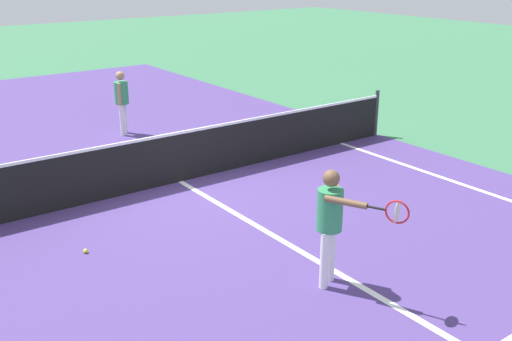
{
  "coord_description": "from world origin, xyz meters",
  "views": [
    {
      "loc": [
        -4.95,
        -9.18,
        3.92
      ],
      "look_at": [
        -0.15,
        -2.6,
        1.0
      ],
      "focal_mm": 41.74,
      "sensor_mm": 36.0,
      "label": 1
    }
  ],
  "objects": [
    {
      "name": "ground_plane",
      "position": [
        0.0,
        0.0,
        0.0
      ],
      "size": [
        60.0,
        60.0,
        0.0
      ],
      "primitive_type": "plane",
      "color": "#38724C"
    },
    {
      "name": "player_near",
      "position": [
        -0.29,
        -4.36,
        0.95
      ],
      "size": [
        0.52,
        1.15,
        1.54
      ],
      "color": "white",
      "rests_on": "ground_plane"
    },
    {
      "name": "tennis_ball_near_net",
      "position": [
        -2.48,
        -1.72,
        0.03
      ],
      "size": [
        0.07,
        0.07,
        0.07
      ],
      "primitive_type": "sphere",
      "color": "#CCE033",
      "rests_on": "ground_plane"
    },
    {
      "name": "net",
      "position": [
        0.0,
        0.0,
        0.49
      ],
      "size": [
        10.48,
        0.09,
        1.07
      ],
      "color": "#33383D",
      "rests_on": "ground_plane"
    },
    {
      "name": "line_center_service",
      "position": [
        0.0,
        -3.2,
        0.0
      ],
      "size": [
        0.1,
        6.4,
        0.01
      ],
      "primitive_type": "cube",
      "color": "white",
      "rests_on": "ground_plane"
    },
    {
      "name": "court_surface_inbounds",
      "position": [
        0.0,
        0.0,
        0.0
      ],
      "size": [
        10.62,
        24.4,
        0.0
      ],
      "primitive_type": "cube",
      "color": "#4C387A",
      "rests_on": "ground_plane"
    },
    {
      "name": "player_far",
      "position": [
        0.5,
        3.56,
        0.9
      ],
      "size": [
        0.32,
        0.35,
        1.48
      ],
      "color": "white",
      "rests_on": "ground_plane"
    }
  ]
}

